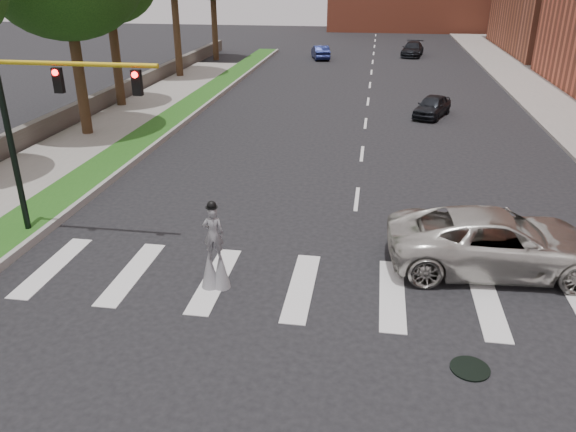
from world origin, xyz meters
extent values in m
plane|color=black|center=(0.00, 0.00, 0.00)|extent=(160.00, 160.00, 0.00)
cube|color=#1D4D16|center=(-11.50, 20.00, 0.12)|extent=(2.00, 60.00, 0.25)
cube|color=gray|center=(-10.45, 20.00, 0.14)|extent=(0.20, 60.00, 0.28)
cube|color=gray|center=(-14.50, 10.00, 0.09)|extent=(4.00, 60.00, 0.18)
cube|color=gray|center=(12.50, 25.00, 0.09)|extent=(5.00, 90.00, 0.18)
cube|color=#504B44|center=(-17.00, 22.00, 0.55)|extent=(0.50, 56.00, 1.10)
cylinder|color=black|center=(3.00, -2.00, 0.02)|extent=(0.90, 0.90, 0.04)
cylinder|color=black|center=(-11.00, 3.00, 3.10)|extent=(0.20, 0.20, 6.20)
cylinder|color=gold|center=(-8.40, 3.00, 5.80)|extent=(5.20, 0.14, 0.14)
cube|color=black|center=(-9.00, 3.00, 5.30)|extent=(0.28, 0.18, 0.75)
cylinder|color=#FF0C0C|center=(-9.00, 2.90, 5.55)|extent=(0.18, 0.06, 0.18)
cube|color=black|center=(-6.50, 3.00, 5.30)|extent=(0.28, 0.18, 0.75)
cylinder|color=#FF0C0C|center=(-6.50, 2.90, 5.55)|extent=(0.18, 0.06, 0.18)
cylinder|color=#372516|center=(-3.55, 0.65, 0.46)|extent=(0.07, 0.07, 0.92)
cylinder|color=#372516|center=(-3.87, 0.60, 0.46)|extent=(0.07, 0.07, 0.92)
cone|color=slate|center=(-3.55, 0.65, 0.58)|extent=(0.52, 0.52, 1.15)
cone|color=slate|center=(-3.87, 0.60, 0.58)|extent=(0.52, 0.52, 1.15)
imported|color=slate|center=(-3.71, 0.63, 1.70)|extent=(0.62, 0.45, 1.56)
sphere|color=black|center=(-3.71, 0.63, 2.54)|extent=(0.26, 0.26, 0.26)
cylinder|color=black|center=(-3.71, 0.63, 2.49)|extent=(0.34, 0.34, 0.02)
cube|color=yellow|center=(-3.73, 0.77, 2.13)|extent=(0.22, 0.05, 0.10)
imported|color=beige|center=(4.36, 3.00, 0.91)|extent=(6.71, 3.45, 1.81)
imported|color=black|center=(3.96, 22.29, 0.65)|extent=(2.83, 4.12, 1.30)
imported|color=#151C4B|center=(-5.25, 45.12, 0.68)|extent=(2.37, 4.34, 1.36)
imported|color=black|center=(3.98, 48.58, 0.71)|extent=(2.72, 5.13, 1.42)
cylinder|color=#372516|center=(-14.91, 14.94, 3.18)|extent=(0.56, 0.56, 6.36)
cylinder|color=#372516|center=(-16.00, 21.78, 3.11)|extent=(0.56, 0.56, 6.22)
cylinder|color=#372516|center=(-15.78, 32.84, 3.93)|extent=(0.56, 0.56, 7.85)
cylinder|color=#372516|center=(-15.47, 42.90, 3.36)|extent=(0.56, 0.56, 6.71)
camera|label=1|loc=(0.47, -12.82, 8.39)|focal=35.00mm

